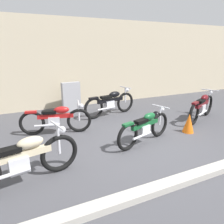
{
  "coord_description": "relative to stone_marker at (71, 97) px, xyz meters",
  "views": [
    {
      "loc": [
        -2.82,
        -4.05,
        2.29
      ],
      "look_at": [
        -0.35,
        1.21,
        0.55
      ],
      "focal_mm": 33.66,
      "sensor_mm": 36.0,
      "label": 1
    }
  ],
  "objects": [
    {
      "name": "ground_plane",
      "position": [
        0.9,
        -3.73,
        -0.55
      ],
      "size": [
        40.0,
        40.0,
        0.0
      ],
      "primitive_type": "plane",
      "color": "#47474C"
    },
    {
      "name": "building_wall",
      "position": [
        0.9,
        0.75,
        1.19
      ],
      "size": [
        18.0,
        0.3,
        3.47
      ],
      "primitive_type": "cube",
      "color": "beige",
      "rests_on": "ground_plane"
    },
    {
      "name": "curb_strip",
      "position": [
        0.9,
        -5.39,
        -0.49
      ],
      "size": [
        18.0,
        0.24,
        0.12
      ],
      "primitive_type": "cube",
      "color": "#B7B2A8",
      "rests_on": "ground_plane"
    },
    {
      "name": "stone_marker",
      "position": [
        0.0,
        0.0,
        0.0
      ],
      "size": [
        0.72,
        0.28,
        1.1
      ],
      "primitive_type": "cube",
      "rotation": [
        0.0,
        0.0,
        0.11
      ],
      "color": "#9E9EA3",
      "rests_on": "ground_plane"
    },
    {
      "name": "helmet",
      "position": [
        2.38,
        -2.17,
        -0.43
      ],
      "size": [
        0.25,
        0.25,
        0.25
      ],
      "primitive_type": "sphere",
      "color": "black",
      "rests_on": "ground_plane"
    },
    {
      "name": "traffic_cone",
      "position": [
        2.45,
        -3.61,
        -0.27
      ],
      "size": [
        0.32,
        0.32,
        0.55
      ],
      "primitive_type": "cone",
      "color": "orange",
      "rests_on": "ground_plane"
    },
    {
      "name": "motorcycle_black",
      "position": [
        1.12,
        -1.19,
        -0.09
      ],
      "size": [
        2.11,
        0.71,
        0.96
      ],
      "rotation": [
        0.0,
        0.0,
        0.2
      ],
      "color": "black",
      "rests_on": "ground_plane"
    },
    {
      "name": "motorcycle_cream",
      "position": [
        -1.95,
        -4.19,
        -0.09
      ],
      "size": [
        2.11,
        0.71,
        0.96
      ],
      "rotation": [
        0.0,
        0.0,
        0.2
      ],
      "color": "black",
      "rests_on": "ground_plane"
    },
    {
      "name": "motorcycle_maroon",
      "position": [
        3.68,
        -2.93,
        -0.1
      ],
      "size": [
        1.94,
        1.02,
        0.94
      ],
      "rotation": [
        0.0,
        0.0,
        0.42
      ],
      "color": "black",
      "rests_on": "ground_plane"
    },
    {
      "name": "motorcycle_green",
      "position": [
        0.93,
        -3.67,
        -0.14
      ],
      "size": [
        1.85,
        0.77,
        0.86
      ],
      "rotation": [
        0.0,
        0.0,
        0.3
      ],
      "color": "black",
      "rests_on": "ground_plane"
    },
    {
      "name": "motorcycle_red",
      "position": [
        -0.97,
        -2.11,
        -0.12
      ],
      "size": [
        1.93,
        0.71,
        0.88
      ],
      "rotation": [
        0.0,
        0.0,
        -0.25
      ],
      "color": "black",
      "rests_on": "ground_plane"
    }
  ]
}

